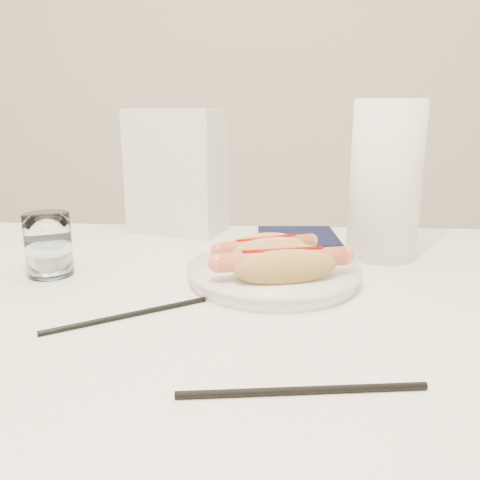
# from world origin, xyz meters

# --- Properties ---
(table) EXTENTS (1.20, 0.80, 0.75)m
(table) POSITION_xyz_m (0.00, 0.00, 0.69)
(table) COLOR white
(table) RESTS_ON ground
(plate) EXTENTS (0.28, 0.28, 0.02)m
(plate) POSITION_xyz_m (0.10, 0.04, 0.76)
(plate) COLOR white
(plate) RESTS_ON table
(hotdog_left) EXTENTS (0.15, 0.11, 0.04)m
(hotdog_left) POSITION_xyz_m (0.09, 0.08, 0.79)
(hotdog_left) COLOR #EDA05F
(hotdog_left) RESTS_ON plate
(hotdog_right) EXTENTS (0.18, 0.11, 0.05)m
(hotdog_right) POSITION_xyz_m (0.11, -0.01, 0.79)
(hotdog_right) COLOR tan
(hotdog_right) RESTS_ON plate
(water_glass) EXTENTS (0.07, 0.07, 0.10)m
(water_glass) POSITION_xyz_m (-0.25, 0.06, 0.80)
(water_glass) COLOR white
(water_glass) RESTS_ON table
(chopstick_near) EXTENTS (0.19, 0.13, 0.01)m
(chopstick_near) POSITION_xyz_m (-0.09, -0.10, 0.75)
(chopstick_near) COLOR black
(chopstick_near) RESTS_ON table
(chopstick_far) EXTENTS (0.24, 0.04, 0.01)m
(chopstick_far) POSITION_xyz_m (0.13, -0.27, 0.75)
(chopstick_far) COLOR black
(chopstick_far) RESTS_ON table
(napkin_box) EXTENTS (0.21, 0.16, 0.25)m
(napkin_box) POSITION_xyz_m (-0.10, 0.35, 0.88)
(napkin_box) COLOR silver
(napkin_box) RESTS_ON table
(navy_napkin) EXTENTS (0.16, 0.16, 0.01)m
(navy_napkin) POSITION_xyz_m (0.15, 0.30, 0.75)
(navy_napkin) COLOR black
(navy_napkin) RESTS_ON table
(paper_towel_roll) EXTENTS (0.15, 0.15, 0.27)m
(paper_towel_roll) POSITION_xyz_m (0.29, 0.19, 0.89)
(paper_towel_roll) COLOR white
(paper_towel_roll) RESTS_ON table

